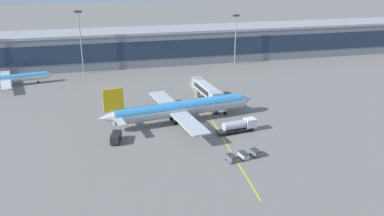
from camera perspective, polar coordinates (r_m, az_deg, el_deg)
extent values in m
plane|color=slate|center=(109.79, 1.62, -2.51)|extent=(700.00, 700.00, 0.00)
cube|color=yellow|center=(112.43, 2.98, -1.97)|extent=(5.71, 79.84, 0.01)
cube|color=slate|center=(181.07, -1.31, 8.82)|extent=(211.44, 19.44, 13.53)
cube|color=#1E2D42|center=(171.60, -0.58, 8.42)|extent=(205.10, 0.16, 7.58)
cube|color=#99999E|center=(179.79, -1.33, 11.09)|extent=(215.67, 19.83, 1.00)
cylinder|color=#B2B7BC|center=(111.19, -1.55, -0.12)|extent=(38.12, 9.52, 3.99)
cylinder|color=#388CD1|center=(111.07, -1.55, 0.06)|extent=(37.34, 9.25, 3.83)
cone|color=#B2B7BC|center=(119.53, 7.61, 1.17)|extent=(4.50, 4.34, 3.79)
cone|color=#B2B7BC|center=(105.98, -11.99, -1.38)|extent=(5.24, 4.06, 3.39)
cube|color=gold|center=(104.77, -11.05, 1.11)|extent=(5.18, 1.12, 5.99)
cube|color=#B2B7BC|center=(110.01, -11.08, -0.40)|extent=(2.92, 6.61, 0.24)
cube|color=#B2B7BC|center=(102.69, -10.15, -1.84)|extent=(2.92, 6.61, 0.24)
cube|color=#B2B7BC|center=(119.67, -3.93, 1.18)|extent=(7.09, 16.47, 0.40)
cube|color=#B2B7BC|center=(102.14, -0.33, -2.17)|extent=(7.09, 16.47, 0.40)
cylinder|color=#939399|center=(117.87, -3.00, 0.18)|extent=(3.36, 2.62, 2.19)
cylinder|color=#939399|center=(105.48, -0.41, -2.25)|extent=(3.36, 2.62, 2.19)
cylinder|color=black|center=(117.58, 4.69, -0.74)|extent=(1.05, 0.54, 1.00)
cylinder|color=slate|center=(117.27, 4.71, -0.33)|extent=(0.20, 0.20, 1.78)
cylinder|color=black|center=(113.21, -2.93, -1.54)|extent=(1.05, 0.54, 1.00)
cylinder|color=slate|center=(112.88, -2.94, -1.12)|extent=(0.20, 0.20, 1.78)
cylinder|color=black|center=(110.07, -2.30, -2.17)|extent=(1.05, 0.54, 1.00)
cylinder|color=slate|center=(109.73, -2.31, -1.74)|extent=(0.20, 0.20, 1.78)
cube|color=#B2B7BC|center=(124.08, 2.02, 2.68)|extent=(4.39, 16.36, 2.80)
cube|color=#232328|center=(124.10, 2.05, 2.69)|extent=(4.29, 13.80, 1.54)
cube|color=#9EA3A8|center=(116.95, 3.44, 1.56)|extent=(3.86, 3.50, 2.94)
cylinder|color=#4C4C51|center=(118.02, 3.40, 0.07)|extent=(0.70, 0.70, 3.68)
cube|color=#262628|center=(118.60, 3.39, -0.70)|extent=(1.95, 1.95, 0.30)
cylinder|color=gray|center=(131.33, 0.77, 3.68)|extent=(3.90, 3.90, 3.08)
cylinder|color=gray|center=(132.28, 0.76, 2.34)|extent=(1.80, 1.80, 3.68)
cube|color=#232326|center=(105.76, 6.10, -3.09)|extent=(10.25, 3.82, 0.50)
cube|color=silver|center=(107.28, 8.21, -2.12)|extent=(3.11, 2.85, 2.50)
cube|color=black|center=(107.69, 8.80, -1.78)|extent=(0.47, 2.30, 1.12)
cylinder|color=#B7BABF|center=(105.11, 5.99, -2.44)|extent=(6.24, 2.99, 2.20)
cylinder|color=black|center=(108.54, 7.60, -2.68)|extent=(1.04, 0.48, 1.00)
cylinder|color=black|center=(106.64, 8.22, -3.13)|extent=(1.04, 0.48, 1.00)
cylinder|color=black|center=(106.69, 5.65, -3.01)|extent=(1.04, 0.48, 1.00)
cylinder|color=black|center=(104.77, 6.24, -3.48)|extent=(1.04, 0.48, 1.00)
cylinder|color=black|center=(105.80, 4.64, -3.18)|extent=(1.04, 0.48, 1.00)
cylinder|color=black|center=(103.86, 5.22, -3.65)|extent=(1.04, 0.48, 1.00)
cube|color=black|center=(101.28, -10.71, -4.09)|extent=(3.21, 5.35, 2.00)
cube|color=black|center=(102.26, -10.60, -3.62)|extent=(2.25, 2.14, 0.60)
cylinder|color=black|center=(103.42, -11.03, -4.19)|extent=(0.38, 0.64, 0.60)
cylinder|color=black|center=(103.09, -9.99, -4.20)|extent=(0.38, 0.64, 0.60)
cylinder|color=black|center=(100.30, -11.37, -5.01)|extent=(0.38, 0.64, 0.60)
cylinder|color=black|center=(99.96, -10.30, -5.03)|extent=(0.38, 0.64, 0.60)
cube|color=#595B60|center=(91.02, 5.59, -7.10)|extent=(2.00, 2.85, 1.10)
cube|color=#333338|center=(90.70, 5.61, -6.71)|extent=(2.04, 2.91, 0.10)
cylinder|color=black|center=(91.71, 4.84, -7.24)|extent=(0.19, 0.38, 0.36)
cylinder|color=black|center=(92.41, 5.65, -7.05)|extent=(0.19, 0.38, 0.36)
cylinder|color=black|center=(90.14, 5.51, -7.78)|extent=(0.19, 0.38, 0.36)
cylinder|color=black|center=(90.85, 6.33, -7.58)|extent=(0.19, 0.38, 0.36)
cube|color=#B2B7BC|center=(92.57, 7.30, -6.69)|extent=(2.00, 2.85, 1.10)
cube|color=#333338|center=(92.26, 7.32, -6.30)|extent=(2.04, 2.91, 0.10)
cylinder|color=black|center=(93.22, 6.55, -6.83)|extent=(0.19, 0.38, 0.36)
cylinder|color=black|center=(93.96, 7.33, -6.64)|extent=(0.19, 0.38, 0.36)
cylinder|color=black|center=(91.68, 7.24, -7.35)|extent=(0.19, 0.38, 0.36)
cylinder|color=black|center=(92.43, 8.03, -7.15)|extent=(0.19, 0.38, 0.36)
cube|color=#595B60|center=(94.20, 8.95, -6.28)|extent=(2.00, 2.85, 1.10)
cube|color=#333338|center=(93.90, 8.97, -5.90)|extent=(2.04, 2.91, 0.10)
cylinder|color=black|center=(94.82, 8.20, -6.42)|extent=(0.19, 0.38, 0.36)
cylinder|color=black|center=(95.60, 8.95, -6.24)|extent=(0.19, 0.38, 0.36)
cylinder|color=black|center=(93.30, 8.91, -6.93)|extent=(0.19, 0.38, 0.36)
cylinder|color=black|center=(94.09, 9.67, -6.73)|extent=(0.19, 0.38, 0.36)
cylinder|color=silver|center=(157.86, -24.49, 3.76)|extent=(26.89, 7.43, 2.59)
cylinder|color=#388CD1|center=(157.80, -24.51, 3.84)|extent=(26.34, 7.23, 2.49)
cone|color=silver|center=(158.31, -19.33, 4.49)|extent=(3.00, 2.89, 2.46)
cube|color=silver|center=(164.65, -24.89, 4.25)|extent=(5.25, 11.69, 0.27)
cube|color=silver|center=(151.22, -24.80, 2.98)|extent=(5.25, 11.69, 0.27)
cylinder|color=#939399|center=(162.90, -24.60, 3.80)|extent=(2.22, 1.77, 1.43)
cylinder|color=#939399|center=(153.41, -24.52, 2.89)|extent=(2.22, 1.77, 1.43)
cylinder|color=black|center=(158.62, -20.91, 3.46)|extent=(0.71, 0.39, 0.68)
cylinder|color=slate|center=(158.44, -20.94, 3.69)|extent=(0.14, 0.14, 1.34)
cylinder|color=black|center=(159.61, -24.96, 2.99)|extent=(0.71, 0.39, 0.68)
cylinder|color=slate|center=(159.44, -24.99, 3.22)|extent=(0.14, 0.14, 1.34)
cylinder|color=black|center=(157.36, -24.95, 2.77)|extent=(0.71, 0.39, 0.68)
cylinder|color=slate|center=(157.18, -24.98, 3.00)|extent=(0.14, 0.14, 1.34)
cylinder|color=gray|center=(164.12, -15.41, 8.74)|extent=(0.44, 0.44, 23.71)
cube|color=#333338|center=(162.30, -15.81, 12.98)|extent=(2.80, 0.50, 0.80)
cylinder|color=gray|center=(174.73, 6.14, 9.43)|extent=(0.44, 0.44, 20.32)
cube|color=#333338|center=(173.11, 6.28, 12.86)|extent=(2.80, 0.50, 0.80)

